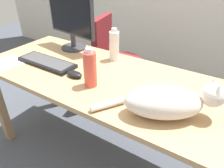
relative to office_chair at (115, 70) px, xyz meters
The scene contains 10 objects.
ground_plane 0.81m from the office_chair, 67.78° to the right, with size 8.00×8.00×0.00m, color #474C56.
desk 0.75m from the office_chair, 67.78° to the right, with size 1.64×0.72×0.74m.
office_chair is the anchor object (origin of this frame).
monitor 0.72m from the office_chair, 109.29° to the right, with size 0.48×0.20×0.41m.
keyboard 0.83m from the office_chair, 98.08° to the right, with size 0.44×0.15×0.03m.
cat 1.22m from the office_chair, 45.81° to the right, with size 0.55×0.34×0.20m.
computer_mouse 0.87m from the office_chair, 76.87° to the right, with size 0.11×0.06×0.04m, color black.
paper_sheet 1.06m from the office_chair, 111.69° to the right, with size 0.21×0.30×0.00m, color white.
water_bottle 0.67m from the office_chair, 59.17° to the right, with size 0.07×0.07×0.23m.
spray_bottle 0.97m from the office_chair, 67.61° to the right, with size 0.07×0.07×0.23m.
Camera 1 is at (0.74, -0.96, 1.39)m, focal length 34.11 mm.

